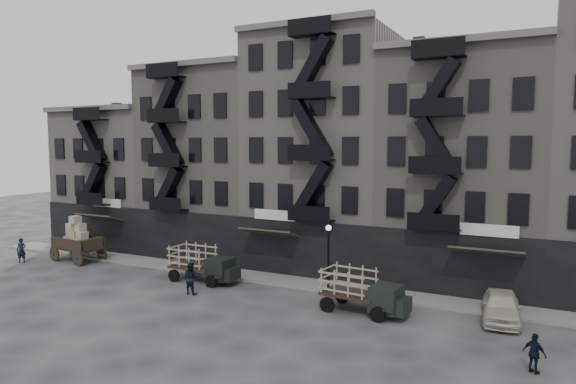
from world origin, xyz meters
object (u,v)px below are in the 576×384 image
at_px(wagon, 76,235).
at_px(stake_truck_east, 362,288).
at_px(stake_truck_west, 202,261).
at_px(policeman, 535,354).
at_px(horse, 80,248).
at_px(pedestrian_west, 21,250).
at_px(car_east, 501,306).
at_px(pedestrian_mid, 191,278).

bearing_deg(wagon, stake_truck_east, 2.30).
distance_m(stake_truck_west, stake_truck_east, 11.70).
height_order(stake_truck_west, policeman, stake_truck_west).
height_order(horse, stake_truck_west, stake_truck_west).
bearing_deg(pedestrian_west, policeman, -37.52).
height_order(horse, stake_truck_east, stake_truck_east).
relative_size(car_east, policeman, 2.78).
relative_size(horse, policeman, 1.23).
relative_size(stake_truck_east, pedestrian_west, 2.59).
bearing_deg(policeman, pedestrian_west, 24.61).
bearing_deg(car_east, stake_truck_east, -168.92).
bearing_deg(wagon, pedestrian_west, -137.40).
distance_m(horse, pedestrian_west, 4.23).
bearing_deg(stake_truck_west, car_east, 2.97).
bearing_deg(car_east, wagon, 174.80).
height_order(pedestrian_west, pedestrian_mid, pedestrian_mid).
relative_size(wagon, car_east, 0.96).
distance_m(horse, policeman, 33.82).
relative_size(horse, stake_truck_east, 0.41).
distance_m(wagon, pedestrian_west, 4.23).
relative_size(stake_truck_east, car_east, 1.08).
xyz_separation_m(wagon, pedestrian_west, (-3.31, -2.41, -1.06)).
xyz_separation_m(car_east, pedestrian_mid, (-17.52, -3.49, 0.21)).
distance_m(stake_truck_east, pedestrian_mid, 10.69).
relative_size(horse, car_east, 0.44).
bearing_deg(wagon, horse, 127.43).
height_order(stake_truck_east, pedestrian_mid, stake_truck_east).
distance_m(wagon, policeman, 33.35).
height_order(car_east, pedestrian_west, pedestrian_west).
relative_size(stake_truck_west, policeman, 2.94).
relative_size(stake_truck_east, pedestrian_mid, 2.50).
bearing_deg(horse, stake_truck_east, -117.29).
bearing_deg(pedestrian_mid, horse, -15.17).
relative_size(horse, stake_truck_west, 0.42).
bearing_deg(stake_truck_west, stake_truck_east, -5.81).
bearing_deg(horse, car_east, -112.26).
height_order(horse, pedestrian_mid, pedestrian_mid).
relative_size(horse, wagon, 0.46).
xyz_separation_m(pedestrian_mid, policeman, (19.23, -2.57, -0.17)).
bearing_deg(pedestrian_west, stake_truck_west, -25.43).
height_order(horse, policeman, horse).
xyz_separation_m(horse, wagon, (0.38, -0.63, 1.16)).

